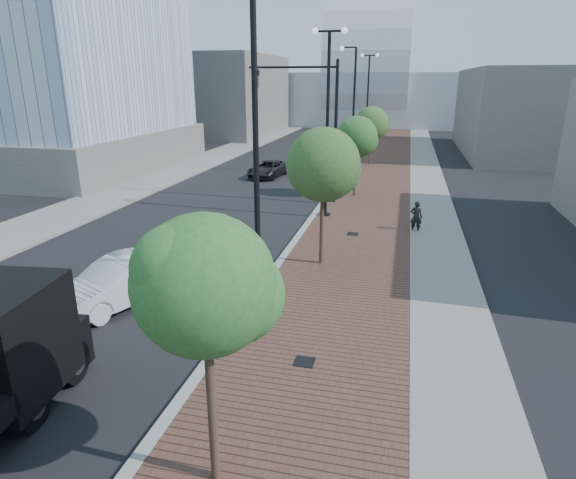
# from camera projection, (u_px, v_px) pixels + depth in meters

# --- Properties ---
(sidewalk) EXTENTS (7.00, 140.00, 0.12)m
(sidewalk) POSITION_uv_depth(u_px,v_px,m) (393.00, 164.00, 41.49)
(sidewalk) COLOR #4C2D23
(sidewalk) RESTS_ON ground
(concrete_strip) EXTENTS (2.40, 140.00, 0.13)m
(concrete_strip) POSITION_uv_depth(u_px,v_px,m) (425.00, 165.00, 40.88)
(concrete_strip) COLOR slate
(concrete_strip) RESTS_ON ground
(curb) EXTENTS (0.30, 140.00, 0.14)m
(curb) POSITION_uv_depth(u_px,v_px,m) (352.00, 162.00, 42.27)
(curb) COLOR gray
(curb) RESTS_ON ground
(west_sidewalk) EXTENTS (4.00, 140.00, 0.12)m
(west_sidewalk) POSITION_uv_depth(u_px,v_px,m) (214.00, 157.00, 45.18)
(west_sidewalk) COLOR slate
(west_sidewalk) RESTS_ON ground
(white_sedan) EXTENTS (3.18, 4.86, 1.51)m
(white_sedan) POSITION_uv_depth(u_px,v_px,m) (121.00, 282.00, 15.46)
(white_sedan) COLOR silver
(white_sedan) RESTS_ON ground
(dark_car_mid) EXTENTS (2.53, 4.55, 1.20)m
(dark_car_mid) POSITION_uv_depth(u_px,v_px,m) (268.00, 169.00, 36.06)
(dark_car_mid) COLOR black
(dark_car_mid) RESTS_ON ground
(dark_car_far) EXTENTS (2.88, 5.21, 1.43)m
(dark_car_far) POSITION_uv_depth(u_px,v_px,m) (322.00, 150.00, 45.25)
(dark_car_far) COLOR black
(dark_car_far) RESTS_ON ground
(pedestrian) EXTENTS (0.63, 0.48, 1.54)m
(pedestrian) POSITION_uv_depth(u_px,v_px,m) (416.00, 217.00, 22.71)
(pedestrian) COLOR black
(pedestrian) RESTS_ON ground
(streetlight_1) EXTENTS (1.44, 0.56, 9.21)m
(streetlight_1) POSITION_uv_depth(u_px,v_px,m) (253.00, 179.00, 13.14)
(streetlight_1) COLOR black
(streetlight_1) RESTS_ON ground
(streetlight_2) EXTENTS (1.72, 0.56, 9.28)m
(streetlight_2) POSITION_uv_depth(u_px,v_px,m) (327.00, 124.00, 24.04)
(streetlight_2) COLOR black
(streetlight_2) RESTS_ON ground
(streetlight_3) EXTENTS (1.44, 0.56, 9.21)m
(streetlight_3) POSITION_uv_depth(u_px,v_px,m) (352.00, 117.00, 35.28)
(streetlight_3) COLOR black
(streetlight_3) RESTS_ON ground
(streetlight_4) EXTENTS (1.72, 0.56, 9.28)m
(streetlight_4) POSITION_uv_depth(u_px,v_px,m) (367.00, 103.00, 46.18)
(streetlight_4) COLOR black
(streetlight_4) RESTS_ON ground
(traffic_mast) EXTENTS (5.09, 0.20, 8.00)m
(traffic_mast) POSITION_uv_depth(u_px,v_px,m) (320.00, 116.00, 26.95)
(traffic_mast) COLOR black
(traffic_mast) RESTS_ON ground
(tree_0) EXTENTS (2.35, 2.29, 5.02)m
(tree_0) POSITION_uv_depth(u_px,v_px,m) (208.00, 286.00, 7.52)
(tree_0) COLOR #382619
(tree_0) RESTS_ON ground
(tree_1) EXTENTS (2.75, 2.75, 5.34)m
(tree_1) POSITION_uv_depth(u_px,v_px,m) (325.00, 165.00, 17.64)
(tree_1) COLOR #382619
(tree_1) RESTS_ON ground
(tree_2) EXTENTS (2.52, 2.49, 4.93)m
(tree_2) POSITION_uv_depth(u_px,v_px,m) (358.00, 137.00, 28.80)
(tree_2) COLOR #382619
(tree_2) RESTS_ON ground
(tree_3) EXTENTS (2.85, 2.85, 4.90)m
(tree_3) POSITION_uv_depth(u_px,v_px,m) (372.00, 124.00, 39.93)
(tree_3) COLOR #382619
(tree_3) RESTS_ON ground
(tower_podium) EXTENTS (19.00, 19.00, 3.00)m
(tower_podium) POSITION_uv_depth(u_px,v_px,m) (52.00, 149.00, 39.81)
(tower_podium) COLOR #5E5A55
(tower_podium) RESTS_ON ground
(convention_center) EXTENTS (50.00, 30.00, 50.00)m
(convention_center) POSITION_uv_depth(u_px,v_px,m) (371.00, 86.00, 82.36)
(convention_center) COLOR #B3B8BE
(convention_center) RESTS_ON ground
(commercial_block_nw) EXTENTS (14.00, 20.00, 10.00)m
(commercial_block_nw) POSITION_uv_depth(u_px,v_px,m) (219.00, 95.00, 63.64)
(commercial_block_nw) COLOR #65615B
(commercial_block_nw) RESTS_ON ground
(commercial_block_ne) EXTENTS (12.00, 22.00, 8.00)m
(commercial_block_ne) POSITION_uv_depth(u_px,v_px,m) (530.00, 112.00, 46.68)
(commercial_block_ne) COLOR #605B56
(commercial_block_ne) RESTS_ON ground
(utility_cover_1) EXTENTS (0.50, 0.50, 0.02)m
(utility_cover_1) POSITION_uv_depth(u_px,v_px,m) (304.00, 362.00, 12.20)
(utility_cover_1) COLOR black
(utility_cover_1) RESTS_ON sidewalk
(utility_cover_2) EXTENTS (0.50, 0.50, 0.02)m
(utility_cover_2) POSITION_uv_depth(u_px,v_px,m) (353.00, 234.00, 22.34)
(utility_cover_2) COLOR black
(utility_cover_2) RESTS_ON sidewalk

